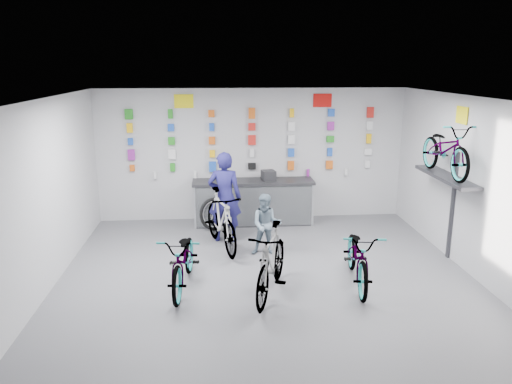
{
  "coord_description": "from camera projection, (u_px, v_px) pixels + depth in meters",
  "views": [
    {
      "loc": [
        -0.81,
        -7.24,
        3.52
      ],
      "look_at": [
        -0.11,
        1.4,
        1.29
      ],
      "focal_mm": 35.0,
      "sensor_mm": 36.0,
      "label": 1
    }
  ],
  "objects": [
    {
      "name": "bike_wall",
      "position": [
        446.0,
        149.0,
        8.83
      ],
      "size": [
        0.63,
        1.8,
        0.95
      ],
      "primitive_type": "imported",
      "color": "gray",
      "rests_on": "wall_bracket"
    },
    {
      "name": "wall_left",
      "position": [
        33.0,
        206.0,
        7.28
      ],
      "size": [
        0.0,
        8.0,
        8.0
      ],
      "primitive_type": "plane",
      "rotation": [
        1.57,
        0.0,
        1.57
      ],
      "color": "silver",
      "rests_on": "floor"
    },
    {
      "name": "wall_bracket",
      "position": [
        447.0,
        181.0,
        8.98
      ],
      "size": [
        0.39,
        1.9,
        2.0
      ],
      "color": "#333338",
      "rests_on": "wall_right"
    },
    {
      "name": "register",
      "position": [
        268.0,
        175.0,
        11.1
      ],
      "size": [
        0.33,
        0.35,
        0.22
      ],
      "primitive_type": "cube",
      "rotation": [
        0.0,
        0.0,
        0.2
      ],
      "color": "black",
      "rests_on": "counter"
    },
    {
      "name": "wall_back",
      "position": [
        252.0,
        155.0,
        11.41
      ],
      "size": [
        7.0,
        0.0,
        7.0
      ],
      "primitive_type": "plane",
      "rotation": [
        1.57,
        0.0,
        0.0
      ],
      "color": "silver",
      "rests_on": "floor"
    },
    {
      "name": "bike_center",
      "position": [
        271.0,
        262.0,
        7.7
      ],
      "size": [
        1.1,
        1.92,
        1.11
      ],
      "primitive_type": "imported",
      "rotation": [
        0.0,
        0.0,
        -0.33
      ],
      "color": "gray",
      "rests_on": "floor"
    },
    {
      "name": "clerk",
      "position": [
        225.0,
        197.0,
        10.02
      ],
      "size": [
        0.73,
        0.54,
        1.85
      ],
      "primitive_type": "imported",
      "rotation": [
        0.0,
        0.0,
        2.99
      ],
      "color": "#1A1852",
      "rests_on": "floor"
    },
    {
      "name": "bike_service",
      "position": [
        221.0,
        220.0,
        9.68
      ],
      "size": [
        1.04,
        2.0,
        1.16
      ],
      "primitive_type": "imported",
      "rotation": [
        0.0,
        0.0,
        0.27
      ],
      "color": "gray",
      "rests_on": "floor"
    },
    {
      "name": "sign_side",
      "position": [
        462.0,
        115.0,
        8.7
      ],
      "size": [
        0.02,
        0.4,
        0.3
      ],
      "primitive_type": "cube",
      "color": "yellow",
      "rests_on": "wall_right"
    },
    {
      "name": "sign_right",
      "position": [
        322.0,
        100.0,
        11.22
      ],
      "size": [
        0.42,
        0.02,
        0.3
      ],
      "primitive_type": "cube",
      "color": "red",
      "rests_on": "wall_back"
    },
    {
      "name": "sign_left",
      "position": [
        184.0,
        101.0,
        10.97
      ],
      "size": [
        0.42,
        0.02,
        0.3
      ],
      "primitive_type": "cube",
      "color": "yellow",
      "rests_on": "wall_back"
    },
    {
      "name": "spare_wheel",
      "position": [
        215.0,
        214.0,
        10.83
      ],
      "size": [
        0.75,
        0.48,
        0.73
      ],
      "rotation": [
        0.0,
        0.0,
        0.39
      ],
      "color": "black",
      "rests_on": "floor"
    },
    {
      "name": "bike_left",
      "position": [
        184.0,
        260.0,
        7.96
      ],
      "size": [
        0.81,
        1.89,
        0.97
      ],
      "primitive_type": "imported",
      "rotation": [
        0.0,
        0.0,
        -0.09
      ],
      "color": "gray",
      "rests_on": "floor"
    },
    {
      "name": "counter",
      "position": [
        253.0,
        203.0,
        11.22
      ],
      "size": [
        2.7,
        0.66,
        1.0
      ],
      "color": "black",
      "rests_on": "floor"
    },
    {
      "name": "floor",
      "position": [
        270.0,
        292.0,
        7.93
      ],
      "size": [
        8.0,
        8.0,
        0.0
      ],
      "primitive_type": "plane",
      "color": "#55555A",
      "rests_on": "ground"
    },
    {
      "name": "bike_right",
      "position": [
        358.0,
        256.0,
        8.11
      ],
      "size": [
        0.88,
        1.92,
        0.98
      ],
      "primitive_type": "imported",
      "rotation": [
        0.0,
        0.0,
        -0.13
      ],
      "color": "gray",
      "rests_on": "floor"
    },
    {
      "name": "wall_right",
      "position": [
        492.0,
        196.0,
        7.83
      ],
      "size": [
        0.0,
        8.0,
        8.0
      ],
      "primitive_type": "plane",
      "rotation": [
        1.57,
        0.0,
        -1.57
      ],
      "color": "silver",
      "rests_on": "floor"
    },
    {
      "name": "merch_wall",
      "position": [
        253.0,
        142.0,
        11.27
      ],
      "size": [
        5.57,
        0.08,
        1.57
      ],
      "color": "#D65714",
      "rests_on": "wall_back"
    },
    {
      "name": "wall_front",
      "position": [
        330.0,
        345.0,
        3.69
      ],
      "size": [
        7.0,
        0.0,
        7.0
      ],
      "primitive_type": "plane",
      "rotation": [
        -1.57,
        0.0,
        0.0
      ],
      "color": "silver",
      "rests_on": "floor"
    },
    {
      "name": "ceiling",
      "position": [
        272.0,
        101.0,
        7.18
      ],
      "size": [
        8.0,
        8.0,
        0.0
      ],
      "primitive_type": "plane",
      "rotation": [
        3.14,
        0.0,
        0.0
      ],
      "color": "white",
      "rests_on": "wall_back"
    },
    {
      "name": "customer",
      "position": [
        266.0,
        225.0,
        9.36
      ],
      "size": [
        0.62,
        0.51,
        1.18
      ],
      "primitive_type": "imported",
      "rotation": [
        0.0,
        0.0,
        -0.11
      ],
      "color": "slate",
      "rests_on": "floor"
    }
  ]
}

